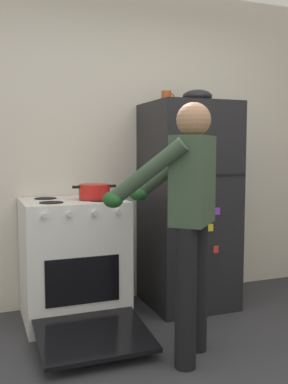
% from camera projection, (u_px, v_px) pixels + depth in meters
% --- Properties ---
extents(kitchen_wall_back, '(6.00, 0.10, 2.70)m').
position_uv_depth(kitchen_wall_back, '(116.00, 146.00, 3.84)').
color(kitchen_wall_back, silver).
rests_on(kitchen_wall_back, ground).
extents(refrigerator, '(0.68, 0.72, 1.70)m').
position_uv_depth(refrigerator, '(188.00, 205.00, 3.72)').
color(refrigerator, black).
rests_on(refrigerator, ground).
extents(stove_range, '(0.76, 1.24, 0.94)m').
position_uv_depth(stove_range, '(74.00, 262.00, 3.39)').
color(stove_range, white).
rests_on(stove_range, ground).
extents(person_cook, '(0.72, 0.74, 1.60)m').
position_uv_depth(person_cook, '(186.00, 207.00, 2.72)').
color(person_cook, black).
rests_on(person_cook, ground).
extents(red_pot, '(0.34, 0.24, 0.11)m').
position_uv_depth(red_pot, '(94.00, 192.00, 3.37)').
color(red_pot, red).
rests_on(red_pot, stove_range).
extents(coffee_mug, '(0.11, 0.08, 0.10)m').
position_uv_depth(coffee_mug, '(167.00, 97.00, 3.62)').
color(coffee_mug, '#B24C1E').
rests_on(coffee_mug, refrigerator).
extents(mixing_bowl, '(0.25, 0.25, 0.11)m').
position_uv_depth(mixing_bowl, '(197.00, 97.00, 3.66)').
color(mixing_bowl, black).
rests_on(mixing_bowl, refrigerator).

